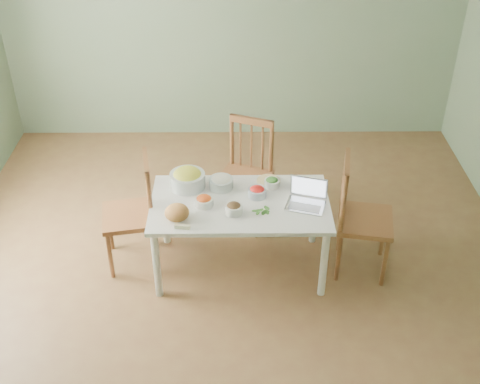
{
  "coord_description": "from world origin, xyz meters",
  "views": [
    {
      "loc": [
        0.03,
        -3.91,
        3.49
      ],
      "look_at": [
        0.07,
        0.08,
        0.78
      ],
      "focal_mm": 45.46,
      "sensor_mm": 36.0,
      "label": 1
    }
  ],
  "objects_px": {
    "bowl_squash": "(187,178)",
    "laptop": "(306,196)",
    "chair_right": "(366,218)",
    "bread_boule": "(177,213)",
    "chair_left": "(128,213)",
    "chair_far": "(244,177)",
    "dining_table": "(240,235)"
  },
  "relations": [
    {
      "from": "chair_right",
      "to": "laptop",
      "type": "bearing_deg",
      "value": 105.85
    },
    {
      "from": "chair_right",
      "to": "laptop",
      "type": "xyz_separation_m",
      "value": [
        -0.51,
        -0.05,
        0.26
      ]
    },
    {
      "from": "chair_left",
      "to": "bread_boule",
      "type": "distance_m",
      "value": 0.6
    },
    {
      "from": "chair_right",
      "to": "bread_boule",
      "type": "bearing_deg",
      "value": 108.08
    },
    {
      "from": "chair_right",
      "to": "chair_left",
      "type": "bearing_deg",
      "value": 97.16
    },
    {
      "from": "dining_table",
      "to": "bowl_squash",
      "type": "bearing_deg",
      "value": 151.92
    },
    {
      "from": "chair_far",
      "to": "dining_table",
      "type": "bearing_deg",
      "value": -72.4
    },
    {
      "from": "bread_boule",
      "to": "chair_left",
      "type": "bearing_deg",
      "value": 144.93
    },
    {
      "from": "bread_boule",
      "to": "laptop",
      "type": "bearing_deg",
      "value": 9.0
    },
    {
      "from": "dining_table",
      "to": "chair_left",
      "type": "xyz_separation_m",
      "value": [
        -0.93,
        0.09,
        0.16
      ]
    },
    {
      "from": "chair_right",
      "to": "laptop",
      "type": "relative_size",
      "value": 3.48
    },
    {
      "from": "chair_far",
      "to": "bowl_squash",
      "type": "distance_m",
      "value": 0.68
    },
    {
      "from": "chair_far",
      "to": "chair_right",
      "type": "height_order",
      "value": "chair_right"
    },
    {
      "from": "chair_right",
      "to": "bowl_squash",
      "type": "height_order",
      "value": "chair_right"
    },
    {
      "from": "dining_table",
      "to": "chair_right",
      "type": "height_order",
      "value": "chair_right"
    },
    {
      "from": "chair_far",
      "to": "laptop",
      "type": "distance_m",
      "value": 0.9
    },
    {
      "from": "dining_table",
      "to": "chair_far",
      "type": "distance_m",
      "value": 0.67
    },
    {
      "from": "bread_boule",
      "to": "laptop",
      "type": "relative_size",
      "value": 0.64
    },
    {
      "from": "dining_table",
      "to": "bread_boule",
      "type": "relative_size",
      "value": 7.52
    },
    {
      "from": "chair_right",
      "to": "chair_far",
      "type": "bearing_deg",
      "value": 66.7
    },
    {
      "from": "chair_far",
      "to": "bowl_squash",
      "type": "height_order",
      "value": "chair_far"
    },
    {
      "from": "dining_table",
      "to": "chair_left",
      "type": "height_order",
      "value": "chair_left"
    },
    {
      "from": "laptop",
      "to": "chair_far",
      "type": "bearing_deg",
      "value": 140.9
    },
    {
      "from": "dining_table",
      "to": "laptop",
      "type": "relative_size",
      "value": 4.8
    },
    {
      "from": "chair_right",
      "to": "bowl_squash",
      "type": "bearing_deg",
      "value": 90.77
    },
    {
      "from": "chair_left",
      "to": "bowl_squash",
      "type": "xyz_separation_m",
      "value": [
        0.5,
        0.14,
        0.26
      ]
    },
    {
      "from": "chair_right",
      "to": "bowl_squash",
      "type": "distance_m",
      "value": 1.5
    },
    {
      "from": "chair_left",
      "to": "chair_right",
      "type": "bearing_deg",
      "value": 76.91
    },
    {
      "from": "bowl_squash",
      "to": "laptop",
      "type": "height_order",
      "value": "laptop"
    },
    {
      "from": "chair_left",
      "to": "chair_right",
      "type": "distance_m",
      "value": 1.97
    },
    {
      "from": "chair_left",
      "to": "bread_boule",
      "type": "relative_size",
      "value": 5.24
    },
    {
      "from": "dining_table",
      "to": "chair_far",
      "type": "bearing_deg",
      "value": 86.37
    }
  ]
}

